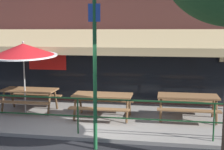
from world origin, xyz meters
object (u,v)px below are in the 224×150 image
(picnic_table_centre, at_px, (103,99))
(picnic_table_right, at_px, (188,100))
(picnic_table_left, at_px, (30,94))
(patio_umbrella_left, at_px, (23,50))
(street_sign_pole, at_px, (95,54))

(picnic_table_centre, distance_m, picnic_table_right, 2.59)
(picnic_table_left, xyz_separation_m, patio_umbrella_left, (-0.00, -0.34, 1.47))
(picnic_table_left, distance_m, patio_umbrella_left, 1.51)
(picnic_table_centre, bearing_deg, picnic_table_left, 171.34)
(picnic_table_centre, xyz_separation_m, patio_umbrella_left, (-2.58, 0.05, 1.47))
(patio_umbrella_left, bearing_deg, street_sign_pole, -39.11)
(patio_umbrella_left, bearing_deg, picnic_table_centre, -1.20)
(picnic_table_right, xyz_separation_m, patio_umbrella_left, (-5.16, -0.21, 1.47))
(street_sign_pole, bearing_deg, picnic_table_centre, 97.14)
(picnic_table_left, bearing_deg, street_sign_pole, -42.96)
(patio_umbrella_left, xyz_separation_m, street_sign_pole, (2.86, -2.33, 0.10))
(patio_umbrella_left, distance_m, street_sign_pole, 3.69)
(picnic_table_centre, bearing_deg, patio_umbrella_left, 178.80)
(picnic_table_centre, relative_size, patio_umbrella_left, 0.76)
(picnic_table_centre, xyz_separation_m, picnic_table_right, (2.58, 0.27, 0.00))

